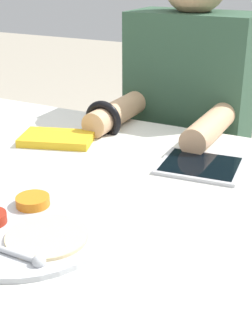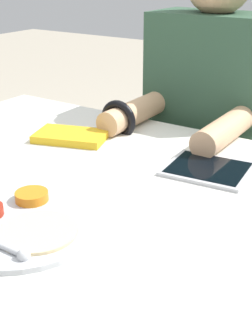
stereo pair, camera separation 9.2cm
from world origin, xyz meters
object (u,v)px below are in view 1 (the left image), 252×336
Objects in this scene: red_notebook at (57,139)px; tablet_device at (201,166)px; person_diner at (185,159)px; thali_tray at (28,228)px.

red_notebook is 0.39m from tablet_device.
person_diner reaches higher than tablet_device.
person_diner is (-0.18, 0.40, -0.17)m from tablet_device.
red_notebook is (-0.21, 0.39, 0.00)m from thali_tray.
person_diner reaches higher than thali_tray.
person_diner is at bearing 63.42° from red_notebook.
person_diner is at bearing 114.20° from tablet_device.
red_notebook is at bearing -116.58° from person_diner.
person_diner is at bearing 90.20° from thali_tray.
thali_tray is 1.49× the size of tablet_device.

